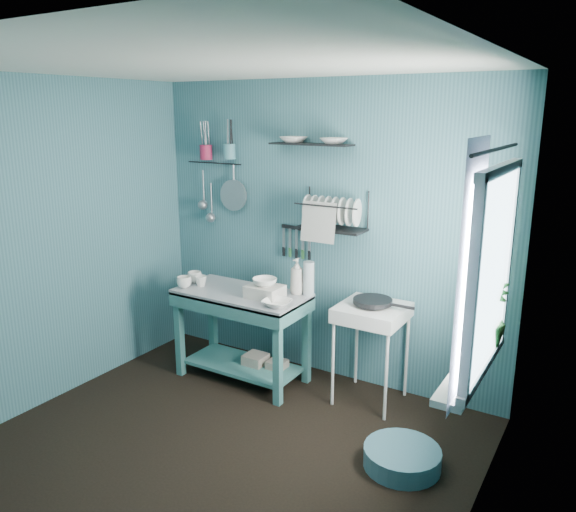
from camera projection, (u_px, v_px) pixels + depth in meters
The scene contains 35 objects.
floor at pixel (216, 455), 3.77m from camera, with size 3.20×3.20×0.00m, color black.
ceiling at pixel (202, 63), 3.14m from camera, with size 3.20×3.20×0.00m, color silver.
wall_back at pixel (323, 233), 4.70m from camera, with size 3.20×3.20×0.00m, color #35636C.
wall_left at pixel (45, 245), 4.26m from camera, with size 3.00×3.00×0.00m, color #35636C.
wall_right at pixel (474, 327), 2.65m from camera, with size 3.00×3.00×0.00m, color #35636C.
work_counter at pixel (242, 336), 4.76m from camera, with size 1.10×0.55×0.78m, color #36716F.
mug_left at pixel (184, 282), 4.76m from camera, with size 0.12×0.12×0.10m, color white.
mug_mid at pixel (201, 281), 4.79m from camera, with size 0.10×0.10×0.09m, color white.
mug_right at pixel (195, 277), 4.90m from camera, with size 0.12×0.12×0.10m, color white.
wash_tub at pixel (265, 292), 4.51m from camera, with size 0.28×0.22×0.10m, color beige.
tub_bowl at pixel (265, 282), 4.49m from camera, with size 0.20×0.20×0.06m, color white.
soap_bottle at pixel (297, 276), 4.58m from camera, with size 0.12×0.12×0.30m, color beige.
water_bottle at pixel (309, 279), 4.55m from camera, with size 0.09×0.09×0.28m, color silver.
counter_bowl at pixel (277, 303), 4.31m from camera, with size 0.22×0.22×0.05m, color white.
hotplate_stand at pixel (371, 354), 4.39m from camera, with size 0.50×0.50×0.80m, color silver.
frying_pan at pixel (373, 301), 4.28m from camera, with size 0.30×0.30×0.04m, color black.
knife_strip at pixel (297, 228), 4.79m from camera, with size 0.32×0.02×0.03m, color black.
dish_rack at pixel (332, 210), 4.46m from camera, with size 0.55×0.24×0.32m, color black.
upper_shelf at pixel (311, 144), 4.47m from camera, with size 0.70×0.18×0.01m, color black.
shelf_bowl_left at pixel (294, 133), 4.53m from camera, with size 0.20×0.20×0.05m, color white.
shelf_bowl_right at pixel (334, 138), 4.35m from camera, with size 0.20×0.20×0.05m, color white.
utensil_cup_magenta at pixel (206, 152), 5.06m from camera, with size 0.11×0.11×0.13m, color #A31E42.
utensil_cup_teal at pixel (229, 151), 4.92m from camera, with size 0.11×0.11×0.13m, color teal.
colander at pixel (233, 195), 5.04m from camera, with size 0.28×0.28×0.03m, color #94969B.
ladle_outer at pixel (203, 186), 5.21m from camera, with size 0.01×0.01×0.30m, color #94969B.
ladle_inner at pixel (211, 199), 5.20m from camera, with size 0.01×0.01×0.30m, color #94969B.
hook_rail at pixel (214, 163), 5.10m from camera, with size 0.01×0.01×0.60m, color black.
window_glass at pixel (494, 273), 2.99m from camera, with size 1.10×1.10×0.00m, color white.
windowsill at pixel (469, 371), 3.18m from camera, with size 0.16×0.95×0.04m, color silver.
curtain at pixel (468, 276), 2.76m from camera, with size 1.35×1.35×0.00m, color white.
curtain_rod at pixel (497, 149), 2.85m from camera, with size 0.02×0.02×1.05m, color black.
potted_plant at pixel (484, 315), 3.36m from camera, with size 0.25×0.25×0.45m, color #2C6C2B.
storage_tin_large at pixel (256, 366), 4.82m from camera, with size 0.18×0.18×0.22m, color gray.
storage_tin_small at pixel (277, 372), 4.75m from camera, with size 0.15×0.15×0.20m, color gray.
floor_basin at pixel (402, 458), 3.63m from camera, with size 0.50×0.50×0.13m, color #427382.
Camera 1 is at (2.14, -2.58, 2.24)m, focal length 35.00 mm.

